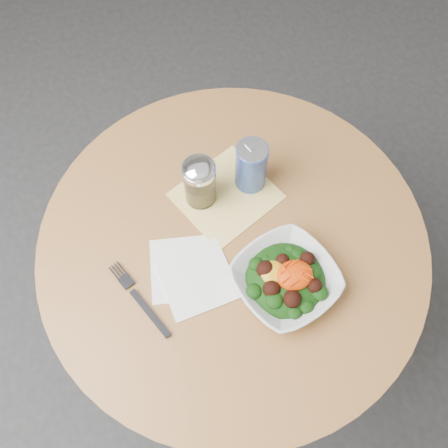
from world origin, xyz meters
name	(u,v)px	position (x,y,z in m)	size (l,w,h in m)	color
ground	(230,324)	(0.00, 0.00, 0.00)	(6.00, 6.00, 0.00)	#2B2B2D
table	(232,271)	(0.00, 0.00, 0.55)	(0.90, 0.90, 0.75)	black
cloth_napkin	(226,196)	(0.02, 0.12, 0.75)	(0.21, 0.20, 0.00)	#F1B50C
paper_napkins	(191,274)	(-0.11, -0.05, 0.75)	(0.19, 0.20, 0.00)	white
salad_bowl	(286,279)	(0.08, -0.13, 0.78)	(0.27, 0.27, 0.08)	silver
fork	(138,297)	(-0.24, -0.07, 0.76)	(0.10, 0.20, 0.00)	black
spice_shaker	(200,182)	(-0.04, 0.13, 0.82)	(0.08, 0.08, 0.14)	silver
beverage_can	(251,166)	(0.09, 0.14, 0.82)	(0.07, 0.07, 0.14)	navy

